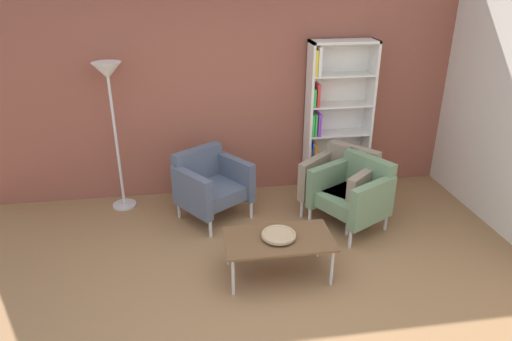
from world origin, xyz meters
The scene contains 9 objects.
ground_plane centered at (0.00, 0.00, 0.00)m, with size 8.32×8.32×0.00m, color olive.
brick_back_panel centered at (0.00, 2.46, 1.45)m, with size 6.40×0.12×2.90m, color brown.
bookshelf_tall centered at (1.28, 2.25, 0.94)m, with size 0.80×0.30×1.90m.
coffee_table_low centered at (0.27, 0.52, 0.37)m, with size 1.00×0.56×0.40m.
decorative_bowl centered at (0.27, 0.52, 0.43)m, with size 0.32×0.32×0.05m.
armchair_near_window centered at (-0.28, 1.74, 0.41)m, with size 0.95×0.93×0.78m.
armchair_by_bookshelf centered at (1.26, 1.29, 0.41)m, with size 0.91×0.93×0.78m.
armchair_spare_guest centered at (1.22, 1.56, 0.41)m, with size 0.94×0.95×0.78m.
floor_lamp_torchiere centered at (-1.32, 2.15, 1.45)m, with size 0.32×0.32×1.74m.
Camera 1 is at (-0.48, -3.04, 2.70)m, focal length 32.51 mm.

